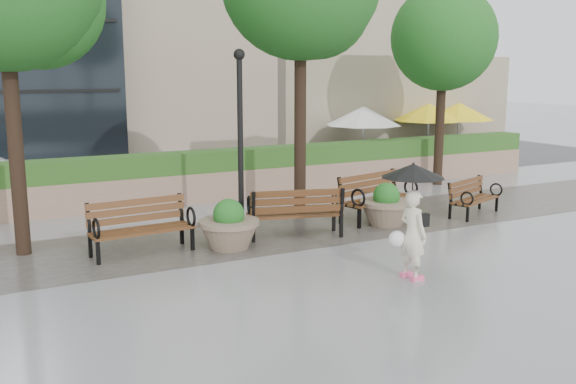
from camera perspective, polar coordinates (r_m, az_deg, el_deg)
name	(u,v)px	position (r m, az deg, el deg)	size (l,w,h in m)	color
ground	(313,275)	(11.20, 2.23, -7.39)	(100.00, 100.00, 0.00)	gray
cobble_strip	(243,236)	(13.77, -4.00, -3.90)	(28.00, 3.20, 0.01)	#383330
hedge_wall	(183,178)	(17.30, -9.35, 1.24)	(24.00, 0.80, 1.35)	#9D7B65
cafe_wall	(402,111)	(24.31, 10.08, 7.11)	(10.00, 0.60, 4.00)	tan
cafe_hedge	(428,161)	(22.44, 12.36, 2.75)	(8.00, 0.50, 0.90)	#2A531B
asphalt_street	(144,180)	(21.19, -12.71, 1.04)	(40.00, 7.00, 0.00)	black
bench_1	(142,238)	(12.66, -12.85, -4.05)	(1.99, 0.91, 1.04)	brown
bench_2	(295,222)	(13.60, 0.64, -2.72)	(2.11, 1.27, 1.06)	brown
bench_3	(377,207)	(15.28, 7.92, -1.29)	(2.14, 1.28, 1.08)	brown
bench_4	(474,205)	(16.25, 16.19, -1.12)	(1.73, 1.15, 0.87)	brown
planter_left	(229,229)	(12.74, -5.27, -3.33)	(1.20, 1.20, 1.01)	#7F6B56
planter_right	(386,209)	(14.75, 8.71, -1.48)	(1.18, 1.18, 0.99)	#7F6B56
lamppost	(241,154)	(13.81, -4.24, 3.42)	(0.28, 0.28, 3.93)	black
tree_2	(446,42)	(20.32, 13.83, 12.81)	(3.28, 3.15, 6.02)	black
patio_umb_white	(364,116)	(21.37, 6.73, 6.68)	(2.50, 2.50, 2.30)	black
patio_umb_yellow_a	(429,113)	(23.67, 12.40, 6.90)	(2.50, 2.50, 2.30)	black
patio_umb_yellow_b	(459,112)	(24.40, 14.96, 6.90)	(2.50, 2.50, 2.30)	black
pedestrian	(413,210)	(10.91, 11.02, -1.56)	(1.07, 1.07, 1.96)	#EEE7C8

